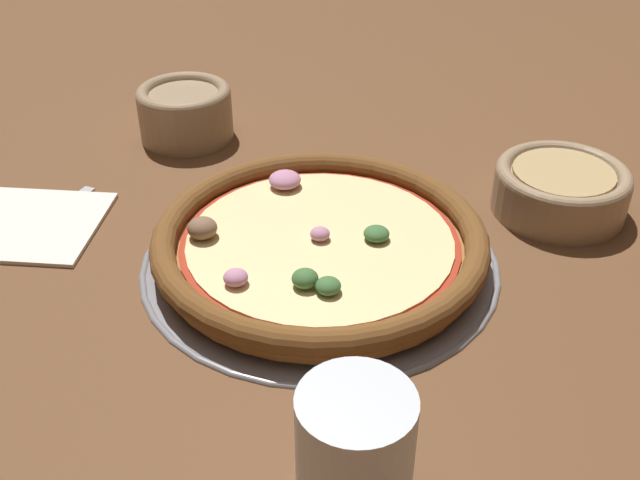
# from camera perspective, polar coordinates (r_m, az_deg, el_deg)

# --- Properties ---
(ground_plane) EXTENTS (3.00, 3.00, 0.00)m
(ground_plane) POSITION_cam_1_polar(r_m,az_deg,el_deg) (0.67, 0.00, -1.66)
(ground_plane) COLOR brown
(pizza_tray) EXTENTS (0.32, 0.32, 0.01)m
(pizza_tray) POSITION_cam_1_polar(r_m,az_deg,el_deg) (0.67, 0.00, -1.47)
(pizza_tray) COLOR gray
(pizza_tray) RESTS_ON ground_plane
(pizza) EXTENTS (0.29, 0.29, 0.04)m
(pizza) POSITION_cam_1_polar(r_m,az_deg,el_deg) (0.65, -0.05, -0.13)
(pizza) COLOR #A86B33
(pizza) RESTS_ON pizza_tray
(bowl_near) EXTENTS (0.13, 0.13, 0.05)m
(bowl_near) POSITION_cam_1_polar(r_m,az_deg,el_deg) (0.76, 17.83, 3.88)
(bowl_near) COLOR #9E8466
(bowl_near) RESTS_ON ground_plane
(bowl_far) EXTENTS (0.11, 0.11, 0.06)m
(bowl_far) POSITION_cam_1_polar(r_m,az_deg,el_deg) (0.88, -10.24, 9.66)
(bowl_far) COLOR #9E8466
(bowl_far) RESTS_ON ground_plane
(drinking_cup) EXTENTS (0.07, 0.07, 0.09)m
(drinking_cup) POSITION_cam_1_polar(r_m,az_deg,el_deg) (0.45, 2.66, -15.87)
(drinking_cup) COLOR silver
(drinking_cup) RESTS_ON ground_plane
(napkin) EXTENTS (0.19, 0.18, 0.01)m
(napkin) POSITION_cam_1_polar(r_m,az_deg,el_deg) (0.77, -21.80, 1.26)
(napkin) COLOR white
(napkin) RESTS_ON ground_plane
(fork) EXTENTS (0.14, 0.15, 0.00)m
(fork) POSITION_cam_1_polar(r_m,az_deg,el_deg) (0.75, -22.03, -0.05)
(fork) COLOR #B7B7BC
(fork) RESTS_ON ground_plane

